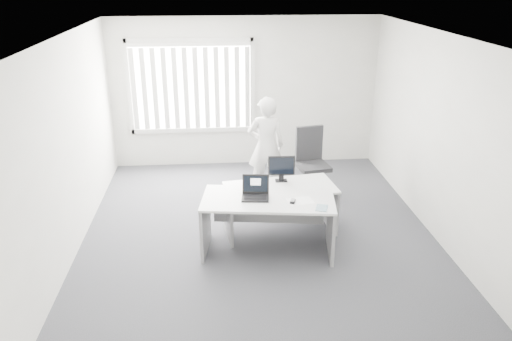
{
  "coord_description": "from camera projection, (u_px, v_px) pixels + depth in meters",
  "views": [
    {
      "loc": [
        -0.58,
        -6.24,
        3.57
      ],
      "look_at": [
        -0.03,
        0.15,
        0.97
      ],
      "focal_mm": 35.0,
      "sensor_mm": 36.0,
      "label": 1
    }
  ],
  "objects": [
    {
      "name": "person",
      "position": [
        266.0,
        146.0,
        8.26
      ],
      "size": [
        0.63,
        0.43,
        1.68
      ],
      "primitive_type": "imported",
      "rotation": [
        0.0,
        0.0,
        3.18
      ],
      "color": "silver",
      "rests_on": "ground"
    },
    {
      "name": "ground",
      "position": [
        259.0,
        237.0,
        7.15
      ],
      "size": [
        6.0,
        6.0,
        0.0
      ],
      "primitive_type": "plane",
      "color": "#505057",
      "rests_on": "ground"
    },
    {
      "name": "ceiling",
      "position": [
        260.0,
        37.0,
        6.09
      ],
      "size": [
        5.0,
        6.0,
        0.02
      ],
      "primitive_type": "cube",
      "color": "white",
      "rests_on": "wall_back"
    },
    {
      "name": "wall_right",
      "position": [
        441.0,
        140.0,
        6.82
      ],
      "size": [
        0.02,
        6.0,
        2.8
      ],
      "primitive_type": "cube",
      "color": "silver",
      "rests_on": "ground"
    },
    {
      "name": "wall_back",
      "position": [
        245.0,
        93.0,
        9.39
      ],
      "size": [
        5.0,
        0.02,
        2.8
      ],
      "primitive_type": "cube",
      "color": "silver",
      "rests_on": "ground"
    },
    {
      "name": "blinds",
      "position": [
        191.0,
        89.0,
        9.17
      ],
      "size": [
        2.2,
        0.1,
        1.5
      ],
      "primitive_type": null,
      "color": "silver",
      "rests_on": "wall_back"
    },
    {
      "name": "window",
      "position": [
        191.0,
        86.0,
        9.22
      ],
      "size": [
        2.32,
        0.06,
        1.76
      ],
      "primitive_type": "cube",
      "color": "silver",
      "rests_on": "wall_back"
    },
    {
      "name": "desk_near",
      "position": [
        268.0,
        213.0,
        6.6
      ],
      "size": [
        1.82,
        1.04,
        0.79
      ],
      "rotation": [
        0.0,
        0.0,
        -0.14
      ],
      "color": "silver",
      "rests_on": "ground"
    },
    {
      "name": "laptop",
      "position": [
        255.0,
        189.0,
        6.45
      ],
      "size": [
        0.39,
        0.35,
        0.27
      ],
      "primitive_type": null,
      "rotation": [
        0.0,
        0.0,
        -0.12
      ],
      "color": "black",
      "rests_on": "desk_near"
    },
    {
      "name": "monitor",
      "position": [
        281.0,
        169.0,
        7.17
      ],
      "size": [
        0.39,
        0.13,
        0.38
      ],
      "primitive_type": null,
      "rotation": [
        0.0,
        0.0,
        -0.04
      ],
      "color": "black",
      "rests_on": "desk_far"
    },
    {
      "name": "mouse",
      "position": [
        293.0,
        201.0,
        6.39
      ],
      "size": [
        0.09,
        0.11,
        0.04
      ],
      "primitive_type": null,
      "rotation": [
        0.0,
        0.0,
        -0.34
      ],
      "color": "#ACABAE",
      "rests_on": "paper_sheet"
    },
    {
      "name": "desk_far",
      "position": [
        280.0,
        199.0,
        7.13
      ],
      "size": [
        1.64,
        0.93,
        0.71
      ],
      "rotation": [
        0.0,
        0.0,
        0.13
      ],
      "color": "silver",
      "rests_on": "ground"
    },
    {
      "name": "wall_left",
      "position": [
        67.0,
        150.0,
        6.42
      ],
      "size": [
        0.02,
        6.0,
        2.8
      ],
      "primitive_type": "cube",
      "color": "silver",
      "rests_on": "ground"
    },
    {
      "name": "keyboard",
      "position": [
        290.0,
        191.0,
        6.9
      ],
      "size": [
        0.45,
        0.19,
        0.02
      ],
      "primitive_type": "cube",
      "rotation": [
        0.0,
        0.0,
        0.1
      ],
      "color": "black",
      "rests_on": "desk_far"
    },
    {
      "name": "office_chair",
      "position": [
        312.0,
        173.0,
        8.45
      ],
      "size": [
        0.75,
        0.75,
        1.14
      ],
      "rotation": [
        0.0,
        0.0,
        0.19
      ],
      "color": "black",
      "rests_on": "ground"
    },
    {
      "name": "booklet",
      "position": [
        322.0,
        208.0,
        6.24
      ],
      "size": [
        0.19,
        0.23,
        0.01
      ],
      "primitive_type": "cube",
      "rotation": [
        0.0,
        0.0,
        -0.33
      ],
      "color": "silver",
      "rests_on": "desk_near"
    },
    {
      "name": "paper_sheet",
      "position": [
        300.0,
        201.0,
        6.44
      ],
      "size": [
        0.36,
        0.29,
        0.0
      ],
      "primitive_type": "cube",
      "rotation": [
        0.0,
        0.0,
        0.18
      ],
      "color": "white",
      "rests_on": "desk_near"
    },
    {
      "name": "wall_front",
      "position": [
        295.0,
        272.0,
        3.85
      ],
      "size": [
        5.0,
        0.02,
        2.8
      ],
      "primitive_type": "cube",
      "color": "silver",
      "rests_on": "ground"
    }
  ]
}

